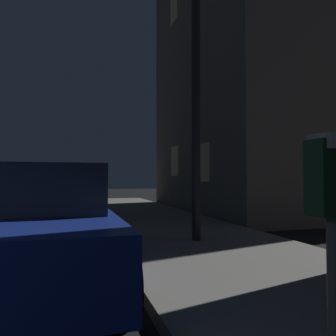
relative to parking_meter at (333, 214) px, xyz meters
name	(u,v)px	position (x,y,z in m)	size (l,w,h in m)	color
parking_meter	(333,214)	(0.00, 0.00, 0.00)	(0.19, 0.19, 1.29)	#59595B
car_blue	(33,224)	(-1.44, 3.29, -0.43)	(2.07, 4.31, 1.43)	navy
car_black	(54,198)	(-1.44, 8.85, -0.42)	(2.17, 4.13, 1.43)	black
street_lamp	(196,44)	(1.22, 4.54, 2.65)	(0.44, 0.44, 5.49)	black
building_mid	(270,61)	(6.58, 10.08, 4.83)	(7.14, 8.52, 11.92)	#6B6056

